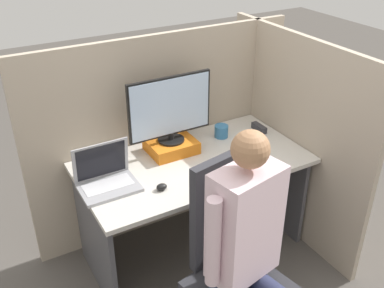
% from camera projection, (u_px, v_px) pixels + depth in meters
% --- Properties ---
extents(ground_plane, '(12.00, 12.00, 0.00)m').
position_uv_depth(ground_plane, '(223.00, 283.00, 2.92)').
color(ground_plane, '#514C47').
extents(cubicle_panel_back, '(1.95, 0.04, 1.45)m').
position_uv_depth(cubicle_panel_back, '(165.00, 135.00, 3.17)').
color(cubicle_panel_back, tan).
rests_on(cubicle_panel_back, ground).
extents(cubicle_panel_right, '(0.04, 1.42, 1.45)m').
position_uv_depth(cubicle_panel_right, '(293.00, 138.00, 3.12)').
color(cubicle_panel_right, tan).
rests_on(cubicle_panel_right, ground).
extents(desk, '(1.45, 0.77, 0.72)m').
position_uv_depth(desk, '(193.00, 184.00, 2.94)').
color(desk, beige).
rests_on(desk, ground).
extents(paper_box, '(0.30, 0.26, 0.08)m').
position_uv_depth(paper_box, '(171.00, 146.00, 2.95)').
color(paper_box, orange).
rests_on(paper_box, desk).
extents(monitor, '(0.57, 0.17, 0.44)m').
position_uv_depth(monitor, '(170.00, 109.00, 2.82)').
color(monitor, black).
rests_on(monitor, paper_box).
extents(laptop, '(0.33, 0.24, 0.26)m').
position_uv_depth(laptop, '(107.00, 179.00, 2.58)').
color(laptop, '#99999E').
rests_on(laptop, desk).
extents(mouse, '(0.06, 0.05, 0.04)m').
position_uv_depth(mouse, '(162.00, 187.00, 2.57)').
color(mouse, black).
rests_on(mouse, desk).
extents(stapler, '(0.04, 0.13, 0.05)m').
position_uv_depth(stapler, '(259.00, 128.00, 3.21)').
color(stapler, '#2D2D33').
rests_on(stapler, desk).
extents(carrot_toy, '(0.04, 0.12, 0.04)m').
position_uv_depth(carrot_toy, '(244.00, 172.00, 2.71)').
color(carrot_toy, orange).
rests_on(carrot_toy, desk).
extents(office_chair, '(0.55, 0.59, 1.08)m').
position_uv_depth(office_chair, '(233.00, 258.00, 2.36)').
color(office_chair, '#2D2D33').
rests_on(office_chair, ground).
extents(person, '(0.47, 0.44, 1.34)m').
position_uv_depth(person, '(248.00, 244.00, 2.12)').
color(person, '#282D4C').
rests_on(person, ground).
extents(coffee_mug, '(0.10, 0.10, 0.09)m').
position_uv_depth(coffee_mug, '(221.00, 131.00, 3.12)').
color(coffee_mug, teal).
rests_on(coffee_mug, desk).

